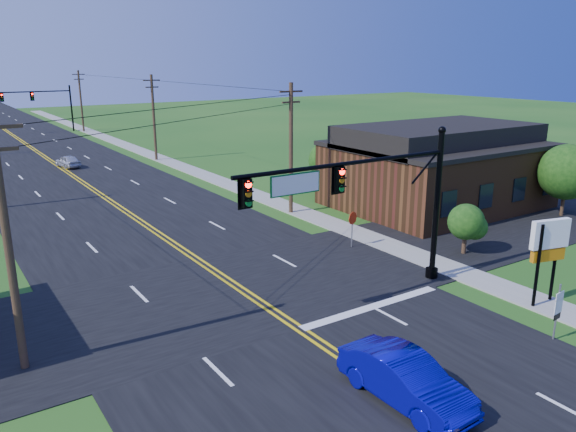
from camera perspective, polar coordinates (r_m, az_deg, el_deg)
ground at (r=18.31m, az=14.16°, el=-19.66°), size 260.00×260.00×0.00m
road_main at (r=61.68m, az=-22.43°, el=4.68°), size 16.00×220.00×0.04m
road_cross at (r=26.68m, az=-5.26°, el=-7.45°), size 70.00×10.00×0.04m
sidewalk at (r=55.34m, az=-9.58°, el=4.53°), size 2.00×160.00×0.08m
signal_mast_main at (r=24.43m, az=8.01°, el=1.98°), size 11.30×0.60×7.48m
signal_mast_far at (r=91.30m, az=-23.90°, el=10.57°), size 10.98×0.60×7.48m
brick_building at (r=42.73m, az=14.84°, el=4.16°), size 14.20×11.20×4.70m
utility_pole_left_a at (r=20.61m, az=-26.63°, el=-2.20°), size 1.80×0.28×9.00m
utility_pole_right_a at (r=38.62m, az=0.30°, el=7.07°), size 1.80×0.28×9.00m
utility_pole_right_b at (r=61.77m, az=-13.48°, el=9.85°), size 1.80×0.28×9.00m
utility_pole_right_c at (r=90.43m, az=-20.30°, el=11.01°), size 1.80×0.28×9.00m
tree_right_front at (r=42.61m, az=26.48°, el=4.02°), size 3.80×3.80×5.00m
tree_right_back at (r=45.75m, az=3.97°, el=5.68°), size 3.00×3.00×4.10m
shrub_corner at (r=32.30m, az=17.64°, el=-0.58°), size 2.00×2.00×2.86m
blue_car at (r=18.63m, az=11.82°, el=-15.98°), size 1.79×4.76×1.55m
distant_car at (r=60.59m, az=-21.46°, el=5.17°), size 2.03×3.80×1.23m
route_sign at (r=23.86m, az=25.73°, el=-8.42°), size 0.58×0.11×2.31m
stop_sign at (r=32.10m, az=6.57°, el=-0.59°), size 0.75×0.24×2.15m
pylon_sign at (r=26.59m, az=25.00°, el=-2.52°), size 1.90×0.71×3.88m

